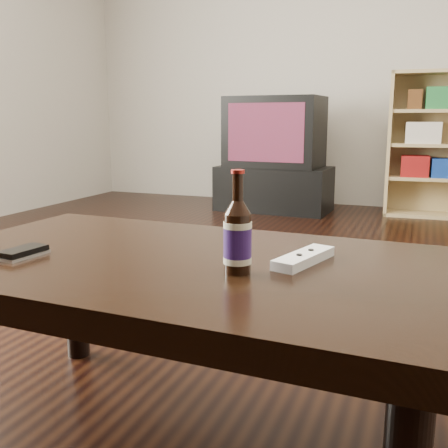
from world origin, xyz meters
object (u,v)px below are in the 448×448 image
(tv_stand, at_px, (274,189))
(bookshelf, at_px, (427,142))
(beer_bottle, at_px, (238,237))
(phone, at_px, (23,253))
(remote, at_px, (304,258))
(tv, at_px, (275,132))
(coffee_table, at_px, (179,283))

(tv_stand, bearing_deg, bookshelf, 12.62)
(tv_stand, xyz_separation_m, beer_bottle, (0.86, -3.33, 0.35))
(bookshelf, bearing_deg, tv_stand, -172.61)
(bookshelf, height_order, beer_bottle, bookshelf)
(tv_stand, height_order, bookshelf, bookshelf)
(phone, height_order, remote, remote)
(tv, distance_m, bookshelf, 1.22)
(coffee_table, distance_m, phone, 0.37)
(coffee_table, bearing_deg, remote, 11.75)
(coffee_table, xyz_separation_m, beer_bottle, (0.17, -0.07, 0.14))
(coffee_table, height_order, phone, phone)
(bookshelf, relative_size, phone, 9.50)
(tv_stand, xyz_separation_m, bookshelf, (1.20, 0.21, 0.41))
(coffee_table, distance_m, beer_bottle, 0.23)
(beer_bottle, distance_m, phone, 0.52)
(phone, bearing_deg, tv, 102.21)
(tv, height_order, beer_bottle, tv)
(phone, xyz_separation_m, remote, (0.63, 0.18, 0.00))
(tv_stand, xyz_separation_m, remote, (0.97, -3.21, 0.29))
(coffee_table, relative_size, remote, 6.17)
(beer_bottle, bearing_deg, tv, 104.48)
(phone, relative_size, remote, 0.59)
(tv_stand, relative_size, beer_bottle, 4.39)
(tv, height_order, coffee_table, tv)
(tv, relative_size, bookshelf, 0.70)
(tv_stand, relative_size, coffee_table, 0.75)
(tv, distance_m, beer_bottle, 3.44)
(coffee_table, bearing_deg, tv, 101.97)
(remote, bearing_deg, phone, -147.88)
(beer_bottle, distance_m, remote, 0.18)
(tv, relative_size, beer_bottle, 3.72)
(beer_bottle, bearing_deg, coffee_table, 158.39)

